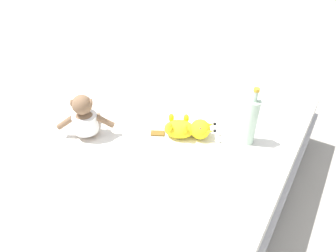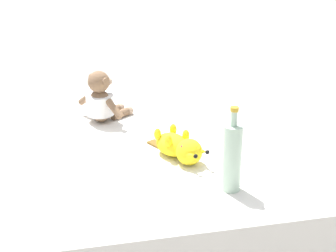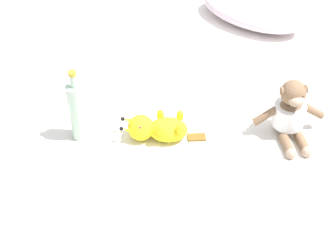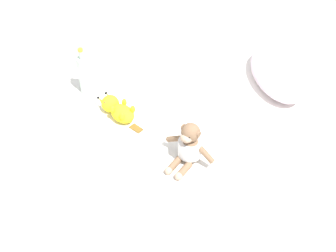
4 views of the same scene
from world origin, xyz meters
name	(u,v)px [view 1 (image 1 of 4)]	position (x,y,z in m)	size (l,w,h in m)	color
ground_plane	(132,200)	(0.00, 0.00, 0.00)	(16.00, 16.00, 0.00)	#9E998E
bed	(129,175)	(0.00, 0.00, 0.20)	(1.49, 2.10, 0.41)	#B2B2B7
plush_monkey	(85,119)	(0.22, 0.03, 0.51)	(0.25, 0.25, 0.24)	brown
plush_yellow_creature	(188,129)	(-0.22, -0.22, 0.46)	(0.32, 0.19, 0.10)	yellow
glass_bottle	(251,121)	(-0.49, -0.33, 0.53)	(0.07, 0.07, 0.30)	#B2D1B7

